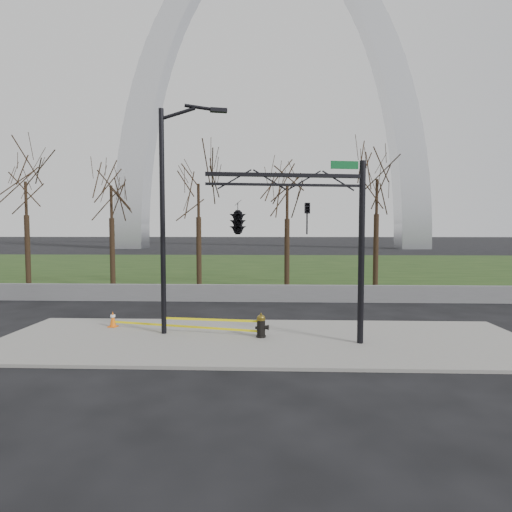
{
  "coord_description": "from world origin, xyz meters",
  "views": [
    {
      "loc": [
        0.32,
        -13.96,
        3.76
      ],
      "look_at": [
        -0.28,
        2.0,
        2.8
      ],
      "focal_mm": 29.22,
      "sensor_mm": 36.0,
      "label": 1
    }
  ],
  "objects_px": {
    "traffic_cone": "(113,319)",
    "traffic_signal_mast": "(262,219)",
    "fire_hydrant": "(261,326)",
    "street_light": "(169,204)"
  },
  "relations": [
    {
      "from": "traffic_cone",
      "to": "traffic_signal_mast",
      "type": "bearing_deg",
      "value": -23.02
    },
    {
      "from": "fire_hydrant",
      "to": "traffic_signal_mast",
      "type": "xyz_separation_m",
      "value": [
        0.05,
        -1.12,
        3.66
      ]
    },
    {
      "from": "street_light",
      "to": "fire_hydrant",
      "type": "bearing_deg",
      "value": -21.53
    },
    {
      "from": "fire_hydrant",
      "to": "traffic_cone",
      "type": "height_order",
      "value": "fire_hydrant"
    },
    {
      "from": "street_light",
      "to": "traffic_signal_mast",
      "type": "distance_m",
      "value": 3.72
    },
    {
      "from": "fire_hydrant",
      "to": "street_light",
      "type": "relative_size",
      "value": 0.1
    },
    {
      "from": "street_light",
      "to": "traffic_signal_mast",
      "type": "height_order",
      "value": "street_light"
    },
    {
      "from": "street_light",
      "to": "traffic_cone",
      "type": "bearing_deg",
      "value": 146.98
    },
    {
      "from": "traffic_cone",
      "to": "traffic_signal_mast",
      "type": "distance_m",
      "value": 7.29
    },
    {
      "from": "fire_hydrant",
      "to": "traffic_cone",
      "type": "xyz_separation_m",
      "value": [
        -5.7,
        1.32,
        -0.08
      ]
    }
  ]
}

